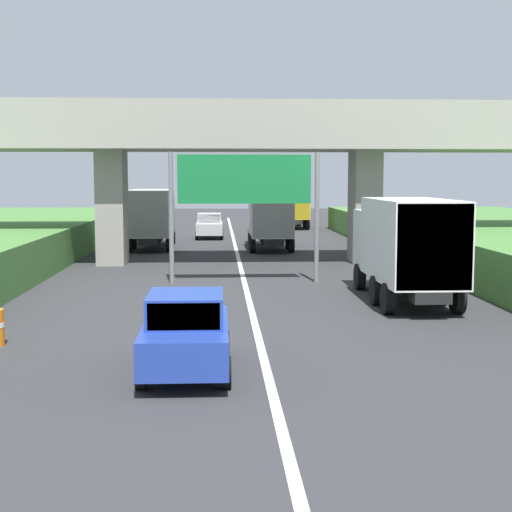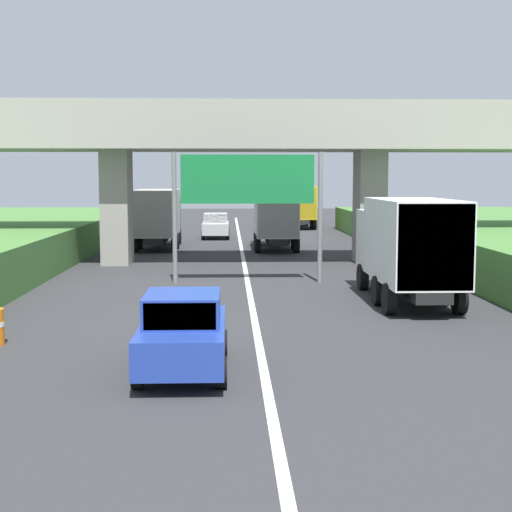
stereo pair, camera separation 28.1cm
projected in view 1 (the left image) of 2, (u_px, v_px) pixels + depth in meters
name	position (u px, v px, depth m)	size (l,w,h in m)	color
lane_centre_stripe	(245.00, 283.00, 29.43)	(0.20, 96.52, 0.01)	white
overpass_bridge	(239.00, 144.00, 35.86)	(40.00, 4.80, 7.62)	#9E998E
overhead_highway_sign	(244.00, 187.00, 29.25)	(5.88, 0.18, 5.12)	slate
truck_green	(153.00, 215.00, 43.93)	(2.44, 7.30, 3.44)	black
truck_yellow	(292.00, 204.00, 62.02)	(2.44, 7.30, 3.44)	black
truck_white	(405.00, 244.00, 24.88)	(2.44, 7.30, 3.44)	black
truck_black	(269.00, 216.00, 43.62)	(2.44, 7.30, 3.44)	black
car_blue	(186.00, 333.00, 15.87)	(1.86, 4.10, 1.72)	#233D9E
car_silver	(209.00, 226.00, 51.24)	(1.86, 4.10, 1.72)	#B2B5B7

